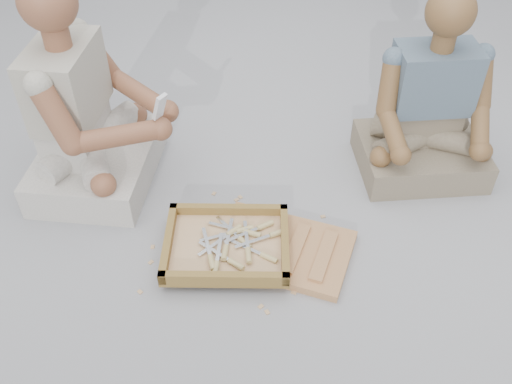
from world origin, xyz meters
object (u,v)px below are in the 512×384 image
(carved_panel, at_px, (283,249))
(craftsman, at_px, (86,119))
(tool_tray, at_px, (227,245))
(companion, at_px, (428,116))

(carved_panel, height_order, craftsman, craftsman)
(carved_panel, relative_size, craftsman, 0.56)
(carved_panel, bearing_deg, craftsman, 171.36)
(tool_tray, height_order, companion, companion)
(companion, bearing_deg, craftsman, -1.74)
(carved_panel, bearing_deg, companion, 60.15)
(carved_panel, xyz_separation_m, craftsman, (-0.93, 0.14, 0.30))
(tool_tray, relative_size, companion, 0.69)
(craftsman, bearing_deg, carved_panel, 67.29)
(companion, bearing_deg, tool_tray, 27.75)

